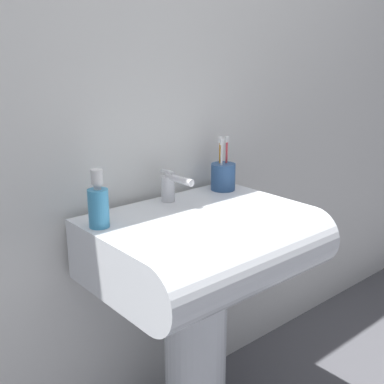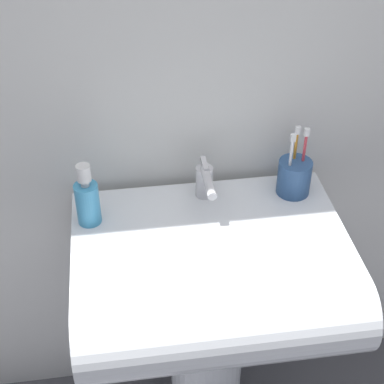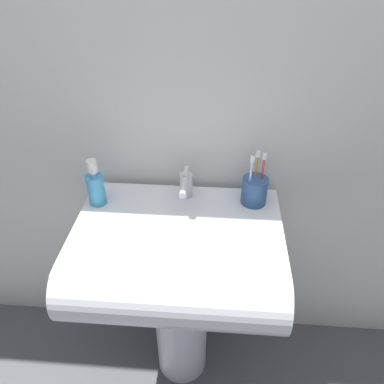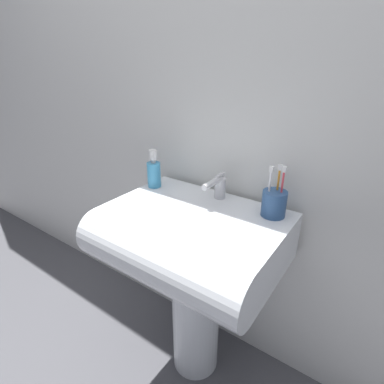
% 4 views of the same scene
% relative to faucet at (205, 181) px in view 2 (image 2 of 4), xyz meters
% --- Properties ---
extents(wall_back, '(5.00, 0.05, 2.40)m').
position_rel_faucet_xyz_m(wall_back, '(-0.01, 0.11, 0.38)').
color(wall_back, silver).
rests_on(wall_back, ground).
extents(sink_pedestal, '(0.20, 0.20, 0.59)m').
position_rel_faucet_xyz_m(sink_pedestal, '(-0.01, -0.13, -0.53)').
color(sink_pedestal, white).
rests_on(sink_pedestal, ground).
extents(sink_basin, '(0.63, 0.48, 0.18)m').
position_rel_faucet_xyz_m(sink_basin, '(-0.01, -0.19, -0.14)').
color(sink_basin, white).
rests_on(sink_basin, sink_pedestal).
extents(faucet, '(0.04, 0.14, 0.10)m').
position_rel_faucet_xyz_m(faucet, '(0.00, 0.00, 0.00)').
color(faucet, silver).
rests_on(faucet, sink_basin).
extents(toothbrush_cup, '(0.08, 0.08, 0.18)m').
position_rel_faucet_xyz_m(toothbrush_cup, '(0.22, -0.00, -0.01)').
color(toothbrush_cup, '#2D5184').
rests_on(toothbrush_cup, sink_basin).
extents(soap_bottle, '(0.06, 0.06, 0.16)m').
position_rel_faucet_xyz_m(soap_bottle, '(-0.28, -0.05, 0.01)').
color(soap_bottle, '#3F99CC').
rests_on(soap_bottle, sink_basin).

